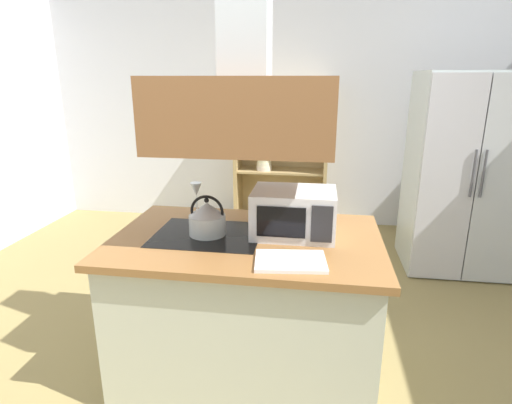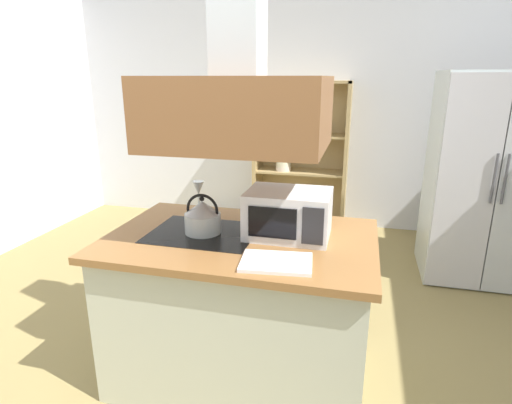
# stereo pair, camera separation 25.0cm
# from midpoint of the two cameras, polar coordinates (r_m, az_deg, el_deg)

# --- Properties ---
(ground_plane) EXTENTS (7.80, 7.80, 0.00)m
(ground_plane) POSITION_cam_midpoint_polar(r_m,az_deg,el_deg) (2.76, 1.26, -22.87)
(ground_plane) COLOR olive
(wall_back) EXTENTS (6.00, 0.12, 2.70)m
(wall_back) POSITION_cam_midpoint_polar(r_m,az_deg,el_deg) (5.11, 9.17, 11.96)
(wall_back) COLOR silver
(wall_back) RESTS_ON ground
(kitchen_island) EXTENTS (1.50, 0.98, 0.90)m
(kitchen_island) POSITION_cam_midpoint_polar(r_m,az_deg,el_deg) (2.54, 0.89, -14.22)
(kitchen_island) COLOR #B7BAA4
(kitchen_island) RESTS_ON ground
(range_hood) EXTENTS (0.90, 0.70, 1.30)m
(range_hood) POSITION_cam_midpoint_polar(r_m,az_deg,el_deg) (2.18, 1.04, 15.45)
(range_hood) COLOR brown
(refrigerator) EXTENTS (0.90, 0.78, 1.82)m
(refrigerator) POSITION_cam_midpoint_polar(r_m,az_deg,el_deg) (4.20, 30.41, 2.73)
(refrigerator) COLOR #AEB9B8
(refrigerator) RESTS_ON ground
(dish_cabinet) EXTENTS (1.08, 0.40, 1.72)m
(dish_cabinet) POSITION_cam_midpoint_polar(r_m,az_deg,el_deg) (4.99, 7.58, 5.04)
(dish_cabinet) COLOR tan
(dish_cabinet) RESTS_ON ground
(kettle) EXTENTS (0.21, 0.21, 0.23)m
(kettle) POSITION_cam_midpoint_polar(r_m,az_deg,el_deg) (2.36, -4.37, -2.09)
(kettle) COLOR #B6BDBA
(kettle) RESTS_ON kitchen_island
(cutting_board) EXTENTS (0.36, 0.28, 0.02)m
(cutting_board) POSITION_cam_midpoint_polar(r_m,az_deg,el_deg) (2.02, 6.39, -8.29)
(cutting_board) COLOR white
(cutting_board) RESTS_ON kitchen_island
(microwave) EXTENTS (0.46, 0.35, 0.26)m
(microwave) POSITION_cam_midpoint_polar(r_m,az_deg,el_deg) (2.33, 7.54, -1.65)
(microwave) COLOR silver
(microwave) RESTS_ON kitchen_island
(wine_glass_on_counter) EXTENTS (0.08, 0.08, 0.21)m
(wine_glass_on_counter) POSITION_cam_midpoint_polar(r_m,az_deg,el_deg) (2.74, -5.34, 1.71)
(wine_glass_on_counter) COLOR silver
(wine_glass_on_counter) RESTS_ON kitchen_island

